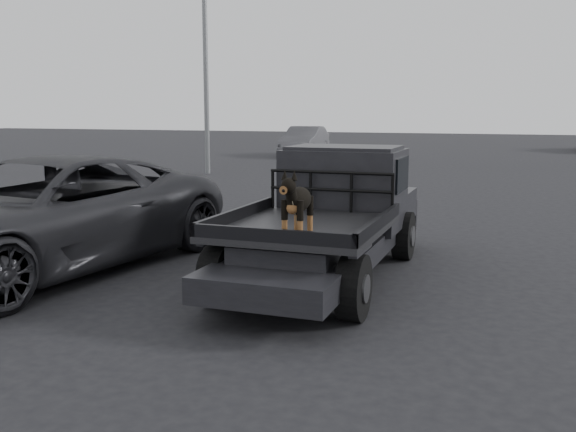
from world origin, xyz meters
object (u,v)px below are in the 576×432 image
at_px(dog, 298,205).
at_px(distant_car_a, 305,141).
at_px(flatbed_ute, 326,245).
at_px(parked_suv, 42,215).

xyz_separation_m(dog, distant_car_a, (-8.17, 24.62, -0.54)).
bearing_deg(distant_car_a, flatbed_ute, -74.89).
bearing_deg(parked_suv, distant_car_a, 107.12).
distance_m(flatbed_ute, parked_suv, 4.16).
height_order(flatbed_ute, distant_car_a, distant_car_a).
relative_size(dog, parked_suv, 0.12).
xyz_separation_m(flatbed_ute, dog, (0.19, -1.78, 0.83)).
bearing_deg(flatbed_ute, parked_suv, -165.59).
bearing_deg(distant_car_a, parked_suv, -84.72).
xyz_separation_m(flatbed_ute, distant_car_a, (-7.98, 22.84, 0.29)).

